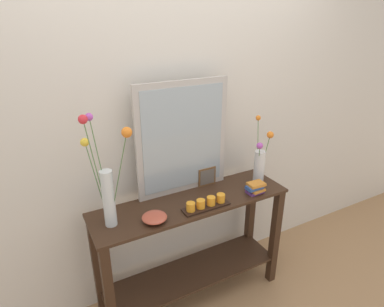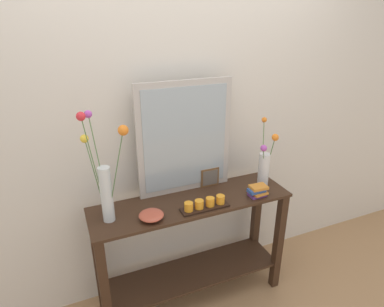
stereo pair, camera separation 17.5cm
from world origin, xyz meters
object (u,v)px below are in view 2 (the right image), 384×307
object	(u,v)px
picture_frame_small	(210,177)
decorative_bowl	(151,215)
tall_vase_left	(105,181)
mirror_leaning	(185,138)
console_table	(192,241)
vase_right	(264,165)
book_stack	(258,191)
candle_tray	(205,204)

from	to	relation	value
picture_frame_small	decorative_bowl	distance (m)	0.56
tall_vase_left	picture_frame_small	world-z (taller)	tall_vase_left
tall_vase_left	decorative_bowl	bearing A→B (deg)	-20.70
mirror_leaning	picture_frame_small	bearing A→B (deg)	-5.64
console_table	decorative_bowl	bearing A→B (deg)	-162.39
vase_right	picture_frame_small	distance (m)	0.40
tall_vase_left	picture_frame_small	distance (m)	0.78
book_stack	candle_tray	bearing A→B (deg)	-179.97
tall_vase_left	book_stack	size ratio (longest dim) A/B	5.15
tall_vase_left	vase_right	bearing A→B (deg)	0.77
mirror_leaning	candle_tray	world-z (taller)	mirror_leaning
decorative_bowl	mirror_leaning	bearing A→B (deg)	38.25
console_table	mirror_leaning	distance (m)	0.73
console_table	decorative_bowl	distance (m)	0.48
console_table	candle_tray	distance (m)	0.38
mirror_leaning	vase_right	size ratio (longest dim) A/B	1.61
console_table	vase_right	xyz separation A→B (m)	(0.56, 0.01, 0.49)
vase_right	candle_tray	world-z (taller)	vase_right
decorative_bowl	book_stack	distance (m)	0.74
tall_vase_left	candle_tray	bearing A→B (deg)	-10.44
tall_vase_left	decorative_bowl	distance (m)	0.35
console_table	tall_vase_left	bearing A→B (deg)	-179.12
tall_vase_left	book_stack	bearing A→B (deg)	-6.26
tall_vase_left	vase_right	xyz separation A→B (m)	(1.11, 0.01, -0.11)
picture_frame_small	mirror_leaning	bearing A→B (deg)	174.36
mirror_leaning	picture_frame_small	world-z (taller)	mirror_leaning
book_stack	tall_vase_left	bearing A→B (deg)	173.74
mirror_leaning	tall_vase_left	xyz separation A→B (m)	(-0.56, -0.17, -0.12)
picture_frame_small	vase_right	bearing A→B (deg)	-20.41
vase_right	decorative_bowl	size ratio (longest dim) A/B	3.16
console_table	picture_frame_small	distance (m)	0.47
console_table	book_stack	xyz separation A→B (m)	(0.43, -0.12, 0.37)
vase_right	picture_frame_small	bearing A→B (deg)	159.59
mirror_leaning	vase_right	bearing A→B (deg)	-15.70
tall_vase_left	mirror_leaning	bearing A→B (deg)	16.60
console_table	decorative_bowl	size ratio (longest dim) A/B	8.89
decorative_bowl	console_table	bearing A→B (deg)	17.61
book_stack	mirror_leaning	bearing A→B (deg)	146.58
decorative_bowl	book_stack	world-z (taller)	book_stack
tall_vase_left	vase_right	world-z (taller)	tall_vase_left
picture_frame_small	book_stack	distance (m)	0.35
decorative_bowl	candle_tray	bearing A→B (deg)	-3.01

